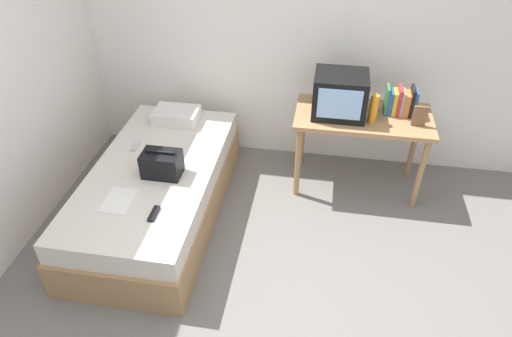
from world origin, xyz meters
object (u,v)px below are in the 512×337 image
magazine (119,200)px  pillow (177,116)px  tv (340,95)px  remote_dark (154,214)px  handbag (162,164)px  bed (158,191)px  water_bottle (374,109)px  remote_silver (135,146)px  picture_frame (420,116)px  desk (362,124)px  book_row (401,102)px

magazine → pillow: bearing=86.2°
tv → remote_dark: size_ratio=2.82×
handbag → remote_dark: size_ratio=1.92×
bed → pillow: bearing=92.4°
water_bottle → remote_dark: bearing=-143.1°
bed → handbag: handbag is taller
remote_silver → water_bottle: bearing=9.8°
bed → pillow: pillow is taller
water_bottle → picture_frame: water_bottle is taller
pillow → magazine: size_ratio=1.41×
handbag → desk: bearing=26.8°
tv → picture_frame: bearing=-8.0°
remote_dark → handbag: bearing=101.0°
pillow → magazine: 1.18m
handbag → magazine: 0.44m
tv → remote_silver: 1.79m
desk → picture_frame: bearing=-13.6°
desk → book_row: 0.37m
water_bottle → handbag: water_bottle is taller
book_row → remote_dark: bearing=-142.9°
pillow → remote_silver: 0.53m
book_row → remote_silver: 2.29m
bed → picture_frame: (2.09, 0.60, 0.59)m
bed → remote_silver: bearing=135.3°
handbag → remote_dark: bearing=-79.0°
picture_frame → handbag: bearing=-161.1°
bed → desk: (1.66, 0.70, 0.40)m
bed → magazine: (-0.11, -0.45, 0.26)m
desk → remote_silver: 1.97m
picture_frame → remote_silver: size_ratio=1.23×
water_bottle → pillow: size_ratio=0.61×
book_row → remote_silver: bearing=-166.5°
remote_dark → tv: bearing=45.0°
tv → handbag: 1.57m
bed → water_bottle: bearing=19.0°
pillow → desk: bearing=-0.9°
desk → water_bottle: water_bottle is taller
pillow → remote_dark: size_ratio=2.62×
water_bottle → magazine: size_ratio=0.86×
water_bottle → picture_frame: 0.37m
tv → water_bottle: (0.28, -0.10, -0.06)m
desk → book_row: book_row is taller
desk → handbag: 1.74m
bed → desk: size_ratio=1.72×
pillow → remote_dark: pillow is taller
picture_frame → magazine: bearing=-154.6°
magazine → book_row: bearing=30.7°
picture_frame → remote_silver: bearing=-171.5°
desk → handbag: size_ratio=3.87×
remote_dark → magazine: bearing=161.7°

